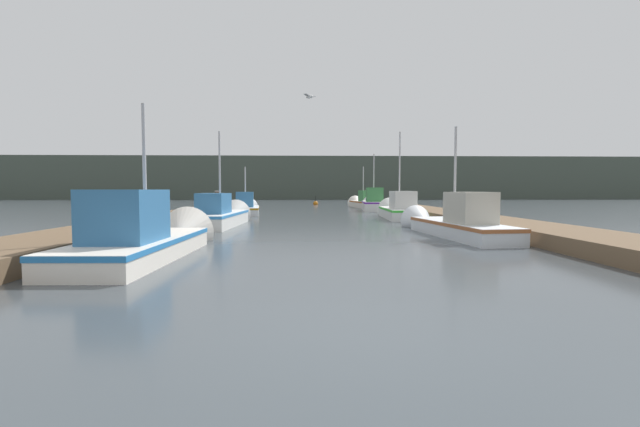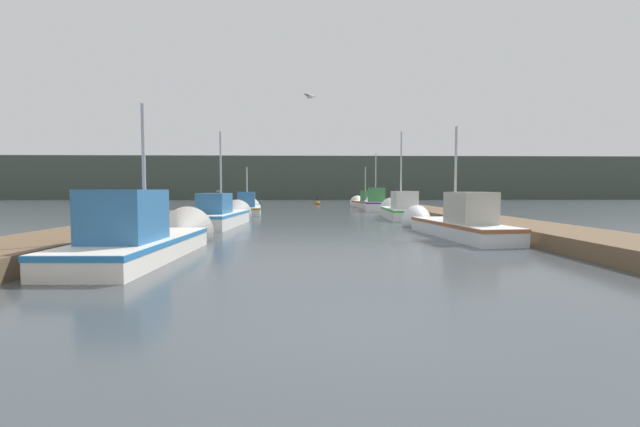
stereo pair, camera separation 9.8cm
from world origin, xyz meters
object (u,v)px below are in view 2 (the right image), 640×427
object	(u,v)px
fishing_boat_1	(450,223)
fishing_boat_6	(365,202)
fishing_boat_5	(375,203)
mooring_piling_1	(219,204)
fishing_boat_0	(150,236)
fishing_boat_2	(222,215)
seagull_lead	(310,97)
fishing_boat_4	(247,208)
channel_buoy	(318,203)
fishing_boat_3	(400,210)
mooring_piling_0	(209,209)

from	to	relation	value
fishing_boat_1	fishing_boat_6	xyz separation A→B (m)	(0.09, 21.90, 0.02)
fishing_boat_5	mooring_piling_1	world-z (taller)	fishing_boat_5
fishing_boat_0	fishing_boat_2	bearing A→B (deg)	91.43
seagull_lead	fishing_boat_2	bearing A→B (deg)	-95.30
fishing_boat_2	seagull_lead	bearing A→B (deg)	-38.53
fishing_boat_5	mooring_piling_1	distance (m)	12.14
fishing_boat_1	fishing_boat_4	xyz separation A→B (m)	(-8.47, 12.74, -0.05)
channel_buoy	mooring_piling_1	bearing A→B (deg)	-107.18
fishing_boat_4	seagull_lead	xyz separation A→B (m)	(3.84, -11.82, 4.34)
fishing_boat_3	mooring_piling_1	bearing A→B (deg)	178.80
mooring_piling_0	seagull_lead	bearing A→B (deg)	-53.48
fishing_boat_1	seagull_lead	distance (m)	6.37
fishing_boat_2	mooring_piling_1	world-z (taller)	fishing_boat_2
fishing_boat_0	mooring_piling_1	bearing A→B (deg)	96.51
fishing_boat_3	channel_buoy	size ratio (longest dim) A/B	6.25
fishing_boat_2	channel_buoy	bearing A→B (deg)	81.98
fishing_boat_4	fishing_boat_5	bearing A→B (deg)	18.17
fishing_boat_1	fishing_boat_5	size ratio (longest dim) A/B	1.25
fishing_boat_6	mooring_piling_0	world-z (taller)	fishing_boat_6
fishing_boat_3	fishing_boat_6	size ratio (longest dim) A/B	0.96
fishing_boat_1	fishing_boat_3	distance (m)	8.53
fishing_boat_4	fishing_boat_0	bearing A→B (deg)	-95.37
mooring_piling_1	seagull_lead	bearing A→B (deg)	-59.60
fishing_boat_4	fishing_boat_5	distance (m)	9.44
fishing_boat_5	mooring_piling_0	xyz separation A→B (m)	(-9.90, -8.76, 0.02)
fishing_boat_3	seagull_lead	world-z (taller)	seagull_lead
channel_buoy	seagull_lead	xyz separation A→B (m)	(-0.91, -26.96, 4.56)
fishing_boat_1	seagull_lead	size ratio (longest dim) A/B	12.93
fishing_boat_4	fishing_boat_6	xyz separation A→B (m)	(8.55, 9.16, 0.06)
fishing_boat_2	channel_buoy	xyz separation A→B (m)	(4.60, 23.69, -0.28)
fishing_boat_6	mooring_piling_1	bearing A→B (deg)	-132.38
mooring_piling_0	fishing_boat_0	bearing A→B (deg)	-83.32
fishing_boat_6	fishing_boat_2	bearing A→B (deg)	-120.73
fishing_boat_4	fishing_boat_2	bearing A→B (deg)	-94.81
mooring_piling_0	mooring_piling_1	size ratio (longest dim) A/B	0.74
fishing_boat_1	mooring_piling_1	distance (m)	13.23
fishing_boat_0	mooring_piling_0	bearing A→B (deg)	98.25
fishing_boat_2	mooring_piling_0	world-z (taller)	fishing_boat_2
fishing_boat_3	seagull_lead	size ratio (longest dim) A/B	11.86
fishing_boat_3	fishing_boat_5	bearing A→B (deg)	92.98
fishing_boat_3	mooring_piling_0	bearing A→B (deg)	-173.07
fishing_boat_1	fishing_boat_2	size ratio (longest dim) A/B	1.10
fishing_boat_0	channel_buoy	xyz separation A→B (m)	(4.62, 31.97, -0.29)
fishing_boat_0	mooring_piling_1	xyz separation A→B (m)	(-1.15, 13.30, 0.30)
fishing_boat_1	fishing_boat_4	bearing A→B (deg)	117.92
fishing_boat_0	fishing_boat_6	world-z (taller)	same
fishing_boat_3	mooring_piling_0	world-z (taller)	fishing_boat_3
fishing_boat_4	seagull_lead	distance (m)	13.16
channel_buoy	fishing_boat_2	bearing A→B (deg)	-101.00
fishing_boat_0	fishing_boat_5	xyz separation A→B (m)	(8.50, 20.67, 0.09)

